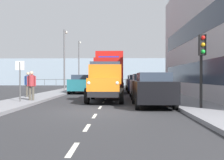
# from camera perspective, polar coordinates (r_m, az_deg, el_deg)

# --- Properties ---
(ground_plane) EXTENTS (80.00, 80.00, 0.00)m
(ground_plane) POSITION_cam_1_polar(r_m,az_deg,el_deg) (22.47, -0.75, -3.21)
(ground_plane) COLOR #2D2D30
(sidewalk_left) EXTENTS (2.34, 44.15, 0.15)m
(sidewalk_left) POSITION_cam_1_polar(r_m,az_deg,el_deg) (22.76, 11.33, -2.98)
(sidewalk_left) COLOR gray
(sidewalk_left) RESTS_ON ground_plane
(sidewalk_right) EXTENTS (2.34, 44.15, 0.15)m
(sidewalk_right) POSITION_cam_1_polar(r_m,az_deg,el_deg) (23.16, -12.62, -2.92)
(sidewalk_right) COLOR gray
(sidewalk_right) RESTS_ON ground_plane
(road_centreline_markings) EXTENTS (0.12, 39.86, 0.01)m
(road_centreline_markings) POSITION_cam_1_polar(r_m,az_deg,el_deg) (21.77, -0.83, -3.32)
(road_centreline_markings) COLOR silver
(road_centreline_markings) RESTS_ON ground_plane
(sea_horizon) EXTENTS (80.00, 0.80, 5.00)m
(sea_horizon) POSITION_cam_1_polar(r_m,az_deg,el_deg) (47.49, 0.56, 1.82)
(sea_horizon) COLOR #8C9EAD
(sea_horizon) RESTS_ON ground_plane
(seawall_railing) EXTENTS (28.08, 0.08, 1.20)m
(seawall_railing) POSITION_cam_1_polar(r_m,az_deg,el_deg) (43.89, 0.46, -0.15)
(seawall_railing) COLOR #4C5156
(seawall_railing) RESTS_ON ground_plane
(truck_vintage_orange) EXTENTS (2.17, 5.64, 2.43)m
(truck_vintage_orange) POSITION_cam_1_polar(r_m,az_deg,el_deg) (15.65, -1.46, -0.55)
(truck_vintage_orange) COLOR black
(truck_vintage_orange) RESTS_ON ground_plane
(lorry_cargo_red) EXTENTS (2.58, 8.20, 3.87)m
(lorry_cargo_red) POSITION_cam_1_polar(r_m,az_deg,el_deg) (24.93, -0.44, 1.94)
(lorry_cargo_red) COLOR red
(lorry_cargo_red) RESTS_ON ground_plane
(car_black_kerbside_near) EXTENTS (1.93, 4.13, 1.72)m
(car_black_kerbside_near) POSITION_cam_1_polar(r_m,az_deg,el_deg) (13.15, 9.03, -2.01)
(car_black_kerbside_near) COLOR black
(car_black_kerbside_near) RESTS_ON ground_plane
(car_white_kerbside_1) EXTENTS (1.84, 4.48, 1.72)m
(car_white_kerbside_1) POSITION_cam_1_polar(r_m,az_deg,el_deg) (18.24, 6.99, -1.28)
(car_white_kerbside_1) COLOR white
(car_white_kerbside_1) RESTS_ON ground_plane
(car_navy_kerbside_2) EXTENTS (1.92, 3.91, 1.72)m
(car_navy_kerbside_2) POSITION_cam_1_polar(r_m,az_deg,el_deg) (24.67, 5.61, -0.79)
(car_navy_kerbside_2) COLOR navy
(car_navy_kerbside_2) RESTS_ON ground_plane
(car_silver_kerbside_3) EXTENTS (1.92, 3.95, 1.72)m
(car_silver_kerbside_3) POSITION_cam_1_polar(r_m,az_deg,el_deg) (30.11, 4.91, -0.54)
(car_silver_kerbside_3) COLOR #B7BABF
(car_silver_kerbside_3) RESTS_ON ground_plane
(car_teal_oppositeside_0) EXTENTS (1.92, 3.93, 1.72)m
(car_teal_oppositeside_0) POSITION_cam_1_polar(r_m,az_deg,el_deg) (24.07, -6.91, -0.82)
(car_teal_oppositeside_0) COLOR #1E6670
(car_teal_oppositeside_0) RESTS_ON ground_plane
(car_maroon_oppositeside_1) EXTENTS (1.95, 4.68, 1.72)m
(car_maroon_oppositeside_1) POSITION_cam_1_polar(r_m,az_deg,el_deg) (29.68, -5.27, -0.55)
(car_maroon_oppositeside_1) COLOR maroon
(car_maroon_oppositeside_1) RESTS_ON ground_plane
(pedestrian_by_lamp) EXTENTS (0.53, 0.34, 1.70)m
(pedestrian_by_lamp) POSITION_cam_1_polar(r_m,az_deg,el_deg) (15.69, -17.44, -0.68)
(pedestrian_by_lamp) COLOR #4C473D
(pedestrian_by_lamp) RESTS_ON sidewalk_right
(pedestrian_couple_a) EXTENTS (0.53, 0.34, 1.70)m
(pedestrian_couple_a) POSITION_cam_1_polar(r_m,az_deg,el_deg) (18.64, -18.11, -0.48)
(pedestrian_couple_a) COLOR #4C473D
(pedestrian_couple_a) RESTS_ON sidewalk_right
(traffic_light_near) EXTENTS (0.28, 0.41, 3.20)m
(traffic_light_near) POSITION_cam_1_polar(r_m,az_deg,el_deg) (11.92, 19.32, 5.28)
(traffic_light_near) COLOR black
(traffic_light_near) RESTS_ON sidewalk_left
(lamp_post_promenade) EXTENTS (0.32, 1.14, 6.40)m
(lamp_post_promenade) POSITION_cam_1_polar(r_m,az_deg,el_deg) (27.87, -10.47, 5.69)
(lamp_post_promenade) COLOR #59595B
(lamp_post_promenade) RESTS_ON sidewalk_right
(lamp_post_far) EXTENTS (0.32, 1.14, 6.50)m
(lamp_post_far) POSITION_cam_1_polar(r_m,az_deg,el_deg) (36.79, -7.31, 4.54)
(lamp_post_far) COLOR #59595B
(lamp_post_far) RESTS_ON sidewalk_right
(street_sign) EXTENTS (0.50, 0.07, 2.25)m
(street_sign) POSITION_cam_1_polar(r_m,az_deg,el_deg) (15.15, -19.75, 1.29)
(street_sign) COLOR #4C4C4C
(street_sign) RESTS_ON sidewalk_right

